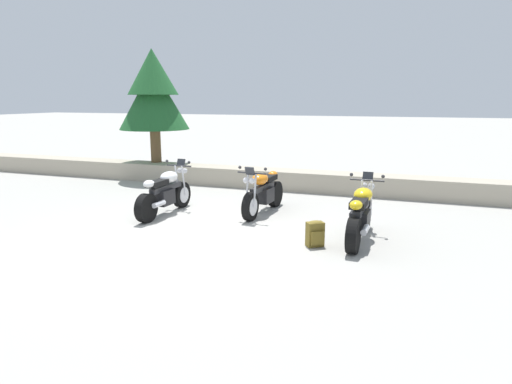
{
  "coord_description": "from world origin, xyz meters",
  "views": [
    {
      "loc": [
        4.04,
        -7.41,
        2.59
      ],
      "look_at": [
        1.01,
        1.2,
        0.65
      ],
      "focal_mm": 30.99,
      "sensor_mm": 36.0,
      "label": 1
    }
  ],
  "objects_px": {
    "motorcycle_white_near_left": "(166,193)",
    "motorcycle_orange_centre": "(263,193)",
    "pine_tree_far_left": "(153,91)",
    "motorcycle_yellow_far_right": "(361,215)",
    "rider_backpack": "(315,233)"
  },
  "relations": [
    {
      "from": "motorcycle_yellow_far_right",
      "to": "pine_tree_far_left",
      "type": "height_order",
      "value": "pine_tree_far_left"
    },
    {
      "from": "motorcycle_yellow_far_right",
      "to": "pine_tree_far_left",
      "type": "bearing_deg",
      "value": 148.2
    },
    {
      "from": "motorcycle_orange_centre",
      "to": "rider_backpack",
      "type": "bearing_deg",
      "value": -49.48
    },
    {
      "from": "motorcycle_orange_centre",
      "to": "rider_backpack",
      "type": "height_order",
      "value": "motorcycle_orange_centre"
    },
    {
      "from": "motorcycle_white_near_left",
      "to": "motorcycle_orange_centre",
      "type": "bearing_deg",
      "value": 21.38
    },
    {
      "from": "pine_tree_far_left",
      "to": "motorcycle_yellow_far_right",
      "type": "bearing_deg",
      "value": -31.8
    },
    {
      "from": "motorcycle_white_near_left",
      "to": "motorcycle_yellow_far_right",
      "type": "relative_size",
      "value": 1.0
    },
    {
      "from": "motorcycle_white_near_left",
      "to": "rider_backpack",
      "type": "distance_m",
      "value": 3.84
    },
    {
      "from": "motorcycle_yellow_far_right",
      "to": "rider_backpack",
      "type": "height_order",
      "value": "motorcycle_yellow_far_right"
    },
    {
      "from": "motorcycle_white_near_left",
      "to": "pine_tree_far_left",
      "type": "xyz_separation_m",
      "value": [
        -2.65,
        3.9,
        2.32
      ]
    },
    {
      "from": "motorcycle_orange_centre",
      "to": "motorcycle_yellow_far_right",
      "type": "bearing_deg",
      "value": -28.71
    },
    {
      "from": "motorcycle_white_near_left",
      "to": "pine_tree_far_left",
      "type": "distance_m",
      "value": 5.25
    },
    {
      "from": "rider_backpack",
      "to": "pine_tree_far_left",
      "type": "distance_m",
      "value": 8.45
    },
    {
      "from": "motorcycle_orange_centre",
      "to": "pine_tree_far_left",
      "type": "bearing_deg",
      "value": 146.74
    },
    {
      "from": "motorcycle_yellow_far_right",
      "to": "pine_tree_far_left",
      "type": "relative_size",
      "value": 0.58
    }
  ]
}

